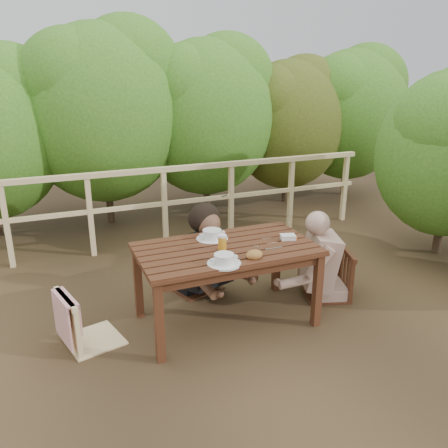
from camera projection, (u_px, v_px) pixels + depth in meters
name	position (u px, v px, depth m)	size (l,w,h in m)	color
ground	(226.00, 320.00, 4.14)	(60.00, 60.00, 0.00)	#4C3821
table	(226.00, 285.00, 4.02)	(1.51, 0.85, 0.70)	#3F2011
chair_left	(89.00, 293.00, 3.69)	(0.44, 0.44, 0.89)	#DFC287
chair_far	(194.00, 247.00, 4.59)	(0.45, 0.45, 0.90)	#3F2011
chair_right	(329.00, 254.00, 4.46)	(0.44, 0.44, 0.88)	#3F2011
woman	(193.00, 221.00, 4.52)	(0.58, 0.71, 1.44)	black
diner_right	(334.00, 227.00, 4.38)	(0.58, 0.71, 1.43)	tan
railing	(165.00, 207.00, 5.72)	(5.60, 0.10, 1.01)	#DFC287
hedge_row	(165.00, 86.00, 6.46)	(6.60, 1.60, 3.80)	#39691D
soup_near	(224.00, 259.00, 3.57)	(0.27, 0.27, 0.09)	white
soup_far	(212.00, 235.00, 4.08)	(0.28, 0.28, 0.09)	silver
bread_roll	(254.00, 255.00, 3.67)	(0.14, 0.11, 0.08)	#AA7028
beer_glass	(222.00, 243.00, 3.83)	(0.07, 0.07, 0.14)	orange
tumbler	(256.00, 251.00, 3.74)	(0.07, 0.07, 0.08)	white
butter_tub	(288.00, 238.00, 4.07)	(0.13, 0.09, 0.06)	white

